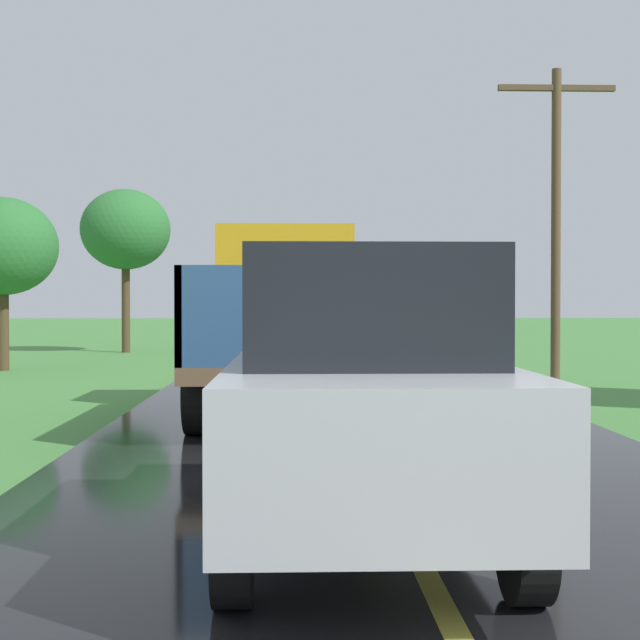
{
  "coord_description": "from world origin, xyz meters",
  "views": [
    {
      "loc": [
        -0.79,
        -1.03,
        1.67
      ],
      "look_at": [
        -0.33,
        13.42,
        1.4
      ],
      "focal_mm": 49.85,
      "sensor_mm": 36.0,
      "label": 1
    }
  ],
  "objects_px": {
    "roadside_tree_near_left": "(3,247)",
    "utility_pole_roadside": "(556,210)",
    "following_car": "(362,394)",
    "banana_truck_near": "(284,317)",
    "roadside_tree_far_left": "(126,230)"
  },
  "relations": [
    {
      "from": "utility_pole_roadside",
      "to": "following_car",
      "type": "distance_m",
      "value": 13.93
    },
    {
      "from": "banana_truck_near",
      "to": "following_car",
      "type": "bearing_deg",
      "value": -85.51
    },
    {
      "from": "utility_pole_roadside",
      "to": "roadside_tree_far_left",
      "type": "relative_size",
      "value": 1.19
    },
    {
      "from": "following_car",
      "to": "roadside_tree_far_left",
      "type": "bearing_deg",
      "value": 103.99
    },
    {
      "from": "utility_pole_roadside",
      "to": "roadside_tree_far_left",
      "type": "bearing_deg",
      "value": 133.37
    },
    {
      "from": "utility_pole_roadside",
      "to": "roadside_tree_far_left",
      "type": "distance_m",
      "value": 16.36
    },
    {
      "from": "banana_truck_near",
      "to": "roadside_tree_far_left",
      "type": "distance_m",
      "value": 18.26
    },
    {
      "from": "roadside_tree_near_left",
      "to": "utility_pole_roadside",
      "type": "bearing_deg",
      "value": -16.31
    },
    {
      "from": "roadside_tree_near_left",
      "to": "following_car",
      "type": "relative_size",
      "value": 1.05
    },
    {
      "from": "banana_truck_near",
      "to": "roadside_tree_near_left",
      "type": "distance_m",
      "value": 11.57
    },
    {
      "from": "roadside_tree_near_left",
      "to": "roadside_tree_far_left",
      "type": "bearing_deg",
      "value": 79.47
    },
    {
      "from": "roadside_tree_near_left",
      "to": "following_car",
      "type": "xyz_separation_m",
      "value": [
        7.64,
        -16.44,
        -2.01
      ]
    },
    {
      "from": "banana_truck_near",
      "to": "utility_pole_roadside",
      "type": "height_order",
      "value": "utility_pole_roadside"
    },
    {
      "from": "following_car",
      "to": "banana_truck_near",
      "type": "bearing_deg",
      "value": 94.49
    },
    {
      "from": "banana_truck_near",
      "to": "utility_pole_roadside",
      "type": "distance_m",
      "value": 8.07
    }
  ]
}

